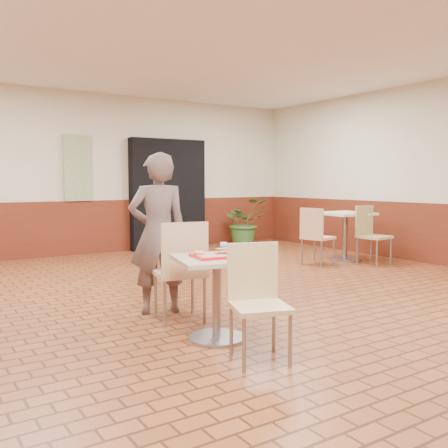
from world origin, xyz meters
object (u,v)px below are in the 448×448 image
paper_cup (224,247)px  second_table (345,228)px  chair_main_front (257,295)px  customer (158,234)px  chair_second_left (315,233)px  long_john_donut (223,251)px  chair_main_back (182,266)px  ring_donut (199,252)px  chair_second_front (370,231)px  potted_plant (244,222)px  main_table (217,284)px  serving_tray (217,256)px

paper_cup → second_table: bearing=30.3°
chair_main_front → customer: customer is taller
customer → paper_cup: size_ratio=20.63×
customer → chair_second_left: 3.65m
long_john_donut → paper_cup: paper_cup is taller
chair_main_back → paper_cup: size_ratio=12.25×
second_table → chair_second_left: 0.81m
ring_donut → chair_second_left: bearing=32.9°
chair_second_front → potted_plant: (-0.40, 3.03, -0.04)m
ring_donut → paper_cup: paper_cup is taller
second_table → paper_cup: bearing=-149.7°
main_table → second_table: bearing=30.5°
ring_donut → long_john_donut: (0.19, -0.09, 0.01)m
ring_donut → customer: bearing=84.5°
chair_second_front → serving_tray: bearing=-160.2°
long_john_donut → potted_plant: 6.26m
long_john_donut → second_table: second_table is taller
chair_main_back → customer: customer is taller
main_table → chair_main_front: chair_main_front is taller
customer → paper_cup: (0.17, -0.98, -0.04)m
ring_donut → second_table: (4.31, 2.38, -0.20)m
chair_main_back → ring_donut: 0.60m
ring_donut → second_table: bearing=28.9°
chair_main_front → chair_second_left: (3.36, 2.91, 0.02)m
ring_donut → chair_second_front: size_ratio=0.10×
chair_second_front → potted_plant: 3.05m
long_john_donut → second_table: 4.81m
main_table → chair_second_front: 4.65m
long_john_donut → potted_plant: (3.77, 4.99, -0.27)m
second_table → potted_plant: potted_plant is taller
long_john_donut → customer: bearing=95.0°
paper_cup → chair_second_front: chair_second_front is taller
long_john_donut → chair_second_front: bearing=25.3°
long_john_donut → chair_second_left: 4.08m
chair_second_left → chair_second_front: (0.85, -0.40, 0.02)m
paper_cup → second_table: second_table is taller
serving_tray → chair_second_front: (4.22, 1.96, -0.20)m
customer → chair_second_front: 4.35m
main_table → paper_cup: paper_cup is taller
paper_cup → chair_second_front: 4.49m
chair_second_left → chair_second_front: size_ratio=0.97×
serving_tray → second_table: size_ratio=0.48×
customer → chair_second_front: (4.25, 0.87, -0.29)m
serving_tray → ring_donut: size_ratio=4.37×
ring_donut → serving_tray: bearing=-33.6°
main_table → second_table: 4.85m
second_table → potted_plant: 2.54m
chair_second_left → chair_main_back: bearing=103.4°
potted_plant → chair_main_back: bearing=-131.4°
chair_main_front → chair_main_back: bearing=109.5°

